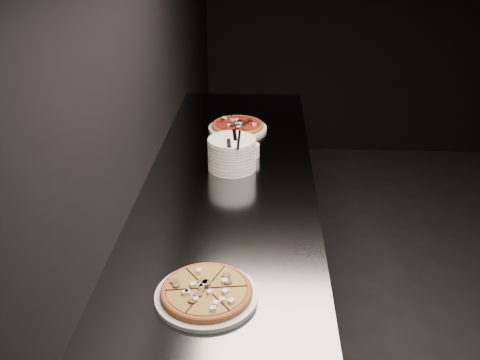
{
  "coord_description": "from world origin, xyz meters",
  "views": [
    {
      "loc": [
        -1.97,
        -2.12,
        1.97
      ],
      "look_at": [
        -2.08,
        -0.12,
        0.96
      ],
      "focal_mm": 40.0,
      "sensor_mm": 36.0,
      "label": 1
    }
  ],
  "objects_px": {
    "pizza_mushroom": "(207,292)",
    "pizza_tomato": "(238,126)",
    "cutlery": "(233,140)",
    "counter": "(231,262)",
    "plate_stack": "(232,154)",
    "ramekin": "(252,150)"
  },
  "relations": [
    {
      "from": "ramekin",
      "to": "pizza_mushroom",
      "type": "bearing_deg",
      "value": -95.51
    },
    {
      "from": "pizza_tomato",
      "to": "cutlery",
      "type": "relative_size",
      "value": 1.4
    },
    {
      "from": "counter",
      "to": "pizza_mushroom",
      "type": "height_order",
      "value": "pizza_mushroom"
    },
    {
      "from": "pizza_mushroom",
      "to": "pizza_tomato",
      "type": "xyz_separation_m",
      "value": [
        0.01,
        1.42,
        -0.0
      ]
    },
    {
      "from": "ramekin",
      "to": "counter",
      "type": "bearing_deg",
      "value": -111.29
    },
    {
      "from": "counter",
      "to": "pizza_tomato",
      "type": "height_order",
      "value": "pizza_tomato"
    },
    {
      "from": "counter",
      "to": "plate_stack",
      "type": "height_order",
      "value": "plate_stack"
    },
    {
      "from": "counter",
      "to": "plate_stack",
      "type": "distance_m",
      "value": 0.54
    },
    {
      "from": "counter",
      "to": "pizza_mushroom",
      "type": "distance_m",
      "value": 0.96
    },
    {
      "from": "pizza_mushroom",
      "to": "ramekin",
      "type": "bearing_deg",
      "value": 84.49
    },
    {
      "from": "pizza_mushroom",
      "to": "pizza_tomato",
      "type": "distance_m",
      "value": 1.42
    },
    {
      "from": "pizza_tomato",
      "to": "cutlery",
      "type": "height_order",
      "value": "cutlery"
    },
    {
      "from": "pizza_tomato",
      "to": "pizza_mushroom",
      "type": "bearing_deg",
      "value": -90.59
    },
    {
      "from": "pizza_tomato",
      "to": "cutlery",
      "type": "distance_m",
      "value": 0.52
    },
    {
      "from": "pizza_mushroom",
      "to": "cutlery",
      "type": "relative_size",
      "value": 1.37
    },
    {
      "from": "pizza_tomato",
      "to": "ramekin",
      "type": "height_order",
      "value": "ramekin"
    },
    {
      "from": "pizza_mushroom",
      "to": "cutlery",
      "type": "xyz_separation_m",
      "value": [
        0.02,
        0.91,
        0.13
      ]
    },
    {
      "from": "ramekin",
      "to": "cutlery",
      "type": "bearing_deg",
      "value": -116.96
    },
    {
      "from": "pizza_tomato",
      "to": "ramekin",
      "type": "relative_size",
      "value": 4.4
    },
    {
      "from": "pizza_mushroom",
      "to": "cutlery",
      "type": "distance_m",
      "value": 0.92
    },
    {
      "from": "cutlery",
      "to": "ramekin",
      "type": "distance_m",
      "value": 0.21
    },
    {
      "from": "counter",
      "to": "pizza_mushroom",
      "type": "relative_size",
      "value": 7.71
    }
  ]
}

